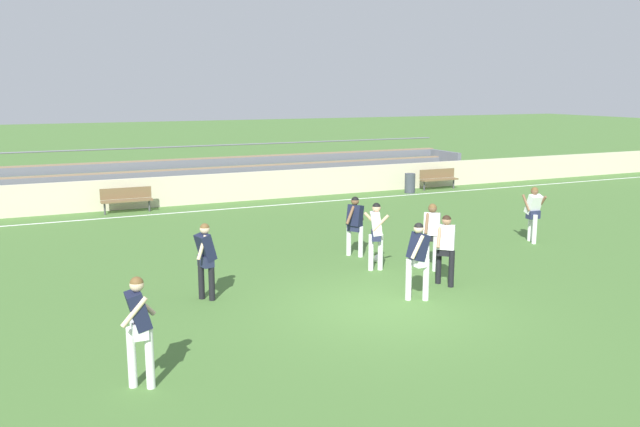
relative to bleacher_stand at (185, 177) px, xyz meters
The scene contains 16 objects.
ground_plane 16.12m from the bleacher_stand, 88.80° to the right, with size 160.00×160.00×0.00m, color #477033.
field_line_sideline 3.97m from the bleacher_stand, 85.01° to the right, with size 44.00×0.12×0.01m, color white.
sideline_wall 2.40m from the bleacher_stand, 81.85° to the right, with size 48.00×0.16×1.13m, color beige.
bleacher_stand is the anchor object (origin of this frame).
bench_far_left 4.20m from the bleacher_stand, 132.46° to the right, with size 1.80×0.40×0.90m.
bench_centre_sideline 11.05m from the bleacher_stand, 16.26° to the right, with size 1.80×0.40×0.90m.
trash_bin 9.56m from the bleacher_stand, 20.98° to the right, with size 0.45×0.45×0.84m, color #3D424C.
player_white_wide_right 13.60m from the bleacher_stand, 83.26° to the right, with size 0.44×0.63×1.69m.
player_dark_on_ball 12.19m from the bleacher_stand, 81.68° to the right, with size 0.74×0.48×1.61m.
player_white_pressing_high 15.45m from the bleacher_stand, 81.04° to the right, with size 0.70×0.48×1.63m.
player_dark_wide_left 15.97m from the bleacher_stand, 85.53° to the right, with size 0.58×0.44×1.67m.
player_white_challenging 14.67m from the bleacher_stand, 60.56° to the right, with size 0.46×0.59×1.63m.
player_dark_deep_cover 18.36m from the bleacher_stand, 105.07° to the right, with size 0.57×0.44×1.72m.
player_dark_dropping_back 14.31m from the bleacher_stand, 101.26° to the right, with size 0.49×0.45×1.65m.
player_white_overlapping 14.33m from the bleacher_stand, 78.51° to the right, with size 0.65×0.47×1.66m.
soccer_ball 13.11m from the bleacher_stand, 81.25° to the right, with size 0.22×0.22×0.22m, color white.
Camera 1 is at (-6.49, -11.11, 4.41)m, focal length 36.89 mm.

